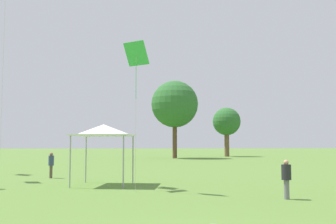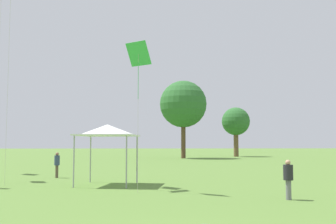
# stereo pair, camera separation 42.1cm
# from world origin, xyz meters

# --- Properties ---
(person_standing_0) EXTENTS (0.36, 0.36, 1.60)m
(person_standing_0) POSITION_xyz_m (-6.30, 17.67, 0.96)
(person_standing_0) COLOR brown
(person_standing_0) RESTS_ON ground
(person_standing_1) EXTENTS (0.43, 0.43, 1.54)m
(person_standing_1) POSITION_xyz_m (4.91, 7.49, 0.90)
(person_standing_1) COLOR slate
(person_standing_1) RESTS_ON ground
(canopy_tent) EXTENTS (3.40, 3.40, 3.17)m
(canopy_tent) POSITION_xyz_m (-2.69, 13.19, 2.85)
(canopy_tent) COLOR white
(canopy_tent) RESTS_ON ground
(kite_5) EXTENTS (1.22, 1.09, 6.79)m
(kite_5) POSITION_xyz_m (-1.01, 10.12, 6.16)
(kite_5) COLOR green
(kite_5) RESTS_ON ground
(distant_tree_0) EXTENTS (6.79, 6.79, 11.22)m
(distant_tree_0) POSITION_xyz_m (4.57, 48.74, 7.78)
(distant_tree_0) COLOR brown
(distant_tree_0) RESTS_ON ground
(distant_tree_1) EXTENTS (4.54, 4.54, 7.98)m
(distant_tree_1) POSITION_xyz_m (13.76, 55.44, 5.62)
(distant_tree_1) COLOR brown
(distant_tree_1) RESTS_ON ground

